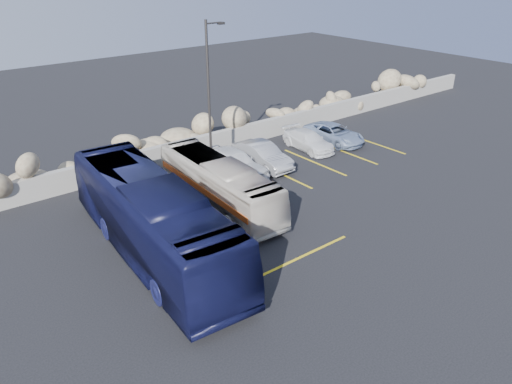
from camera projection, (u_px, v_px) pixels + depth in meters
ground at (296, 263)px, 19.34m from camera, size 90.00×90.00×0.00m
seawall at (149, 159)px, 27.54m from camera, size 60.00×0.40×1.20m
riprap_pile at (137, 141)px, 28.08m from camera, size 54.00×2.80×2.60m
parking_lines at (289, 185)px, 25.88m from camera, size 18.16×9.36×0.01m
lamppost at (210, 95)px, 25.62m from camera, size 1.14×0.18×8.00m
vintage_bus at (219, 184)px, 23.26m from camera, size 2.36×8.41×2.32m
tour_coach at (153, 219)px, 19.29m from camera, size 3.58×11.60×3.18m
car_a at (234, 163)px, 26.71m from camera, size 2.04×4.47×1.49m
car_b at (262, 155)px, 27.87m from camera, size 1.46×4.09×1.34m
car_c at (308, 141)px, 30.40m from camera, size 1.87×3.94×1.11m
car_d at (334, 134)px, 31.51m from camera, size 1.98×4.19×1.16m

